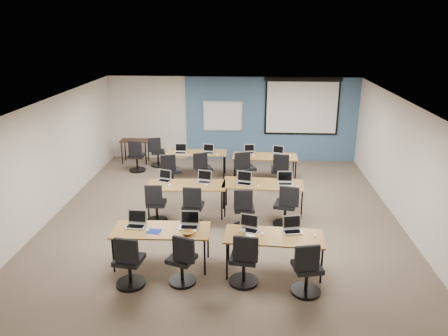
# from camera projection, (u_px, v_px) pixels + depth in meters

# --- Properties ---
(floor) EXTENTS (8.00, 9.00, 0.02)m
(floor) POSITION_uv_depth(u_px,v_px,m) (224.00, 216.00, 10.28)
(floor) COLOR #6B6354
(floor) RESTS_ON ground
(ceiling) EXTENTS (8.00, 9.00, 0.02)m
(ceiling) POSITION_uv_depth(u_px,v_px,m) (224.00, 102.00, 9.41)
(ceiling) COLOR white
(ceiling) RESTS_ON ground
(wall_back) EXTENTS (8.00, 0.04, 2.70)m
(wall_back) POSITION_uv_depth(u_px,v_px,m) (232.00, 119.00, 14.10)
(wall_back) COLOR beige
(wall_back) RESTS_ON ground
(wall_front) EXTENTS (8.00, 0.04, 2.70)m
(wall_front) POSITION_uv_depth(u_px,v_px,m) (203.00, 268.00, 5.59)
(wall_front) COLOR beige
(wall_front) RESTS_ON ground
(wall_left) EXTENTS (0.04, 9.00, 2.70)m
(wall_left) POSITION_uv_depth(u_px,v_px,m) (51.00, 158.00, 10.07)
(wall_left) COLOR beige
(wall_left) RESTS_ON ground
(wall_right) EXTENTS (0.04, 9.00, 2.70)m
(wall_right) POSITION_uv_depth(u_px,v_px,m) (405.00, 165.00, 9.62)
(wall_right) COLOR beige
(wall_right) RESTS_ON ground
(blue_accent_panel) EXTENTS (5.50, 0.04, 2.70)m
(blue_accent_panel) POSITION_uv_depth(u_px,v_px,m) (271.00, 120.00, 14.00)
(blue_accent_panel) COLOR #3D5977
(blue_accent_panel) RESTS_ON wall_back
(whiteboard) EXTENTS (1.28, 0.03, 0.98)m
(whiteboard) POSITION_uv_depth(u_px,v_px,m) (223.00, 116.00, 14.02)
(whiteboard) COLOR silver
(whiteboard) RESTS_ON wall_back
(projector_screen) EXTENTS (2.40, 0.10, 1.82)m
(projector_screen) POSITION_uv_depth(u_px,v_px,m) (302.00, 104.00, 13.72)
(projector_screen) COLOR black
(projector_screen) RESTS_ON wall_back
(training_table_front_left) EXTENTS (1.78, 0.74, 0.73)m
(training_table_front_left) POSITION_uv_depth(u_px,v_px,m) (161.00, 232.00, 8.01)
(training_table_front_left) COLOR brown
(training_table_front_left) RESTS_ON floor
(training_table_front_right) EXTENTS (1.76, 0.73, 0.73)m
(training_table_front_right) POSITION_uv_depth(u_px,v_px,m) (274.00, 238.00, 7.77)
(training_table_front_right) COLOR brown
(training_table_front_right) RESTS_ON floor
(training_table_mid_left) EXTENTS (1.82, 0.76, 0.73)m
(training_table_mid_left) POSITION_uv_depth(u_px,v_px,m) (186.00, 186.00, 10.20)
(training_table_mid_left) COLOR brown
(training_table_mid_left) RESTS_ON floor
(training_table_mid_right) EXTENTS (1.89, 0.79, 0.73)m
(training_table_mid_right) POSITION_uv_depth(u_px,v_px,m) (263.00, 185.00, 10.27)
(training_table_mid_right) COLOR #A97C3F
(training_table_mid_right) RESTS_ON floor
(training_table_back_left) EXTENTS (1.74, 0.73, 0.73)m
(training_table_back_left) POSITION_uv_depth(u_px,v_px,m) (197.00, 154.00, 12.69)
(training_table_back_left) COLOR #A05D29
(training_table_back_left) RESTS_ON floor
(training_table_back_right) EXTENTS (1.82, 0.76, 0.73)m
(training_table_back_right) POSITION_uv_depth(u_px,v_px,m) (265.00, 157.00, 12.36)
(training_table_back_right) COLOR #9C7645
(training_table_back_right) RESTS_ON floor
(laptop_0) EXTENTS (0.36, 0.31, 0.27)m
(laptop_0) POSITION_uv_depth(u_px,v_px,m) (136.00, 222.00, 8.12)
(laptop_0) COLOR #A6A7B3
(laptop_0) RESTS_ON training_table_front_left
(mouse_0) EXTENTS (0.06, 0.09, 0.03)m
(mouse_0) POSITION_uv_depth(u_px,v_px,m) (148.00, 230.00, 7.96)
(mouse_0) COLOR white
(mouse_0) RESTS_ON training_table_front_left
(task_chair_0) EXTENTS (0.51, 0.51, 0.99)m
(task_chair_0) POSITION_uv_depth(u_px,v_px,m) (129.00, 266.00, 7.42)
(task_chair_0) COLOR black
(task_chair_0) RESTS_ON floor
(laptop_1) EXTENTS (0.36, 0.30, 0.27)m
(laptop_1) POSITION_uv_depth(u_px,v_px,m) (189.00, 223.00, 8.09)
(laptop_1) COLOR silver
(laptop_1) RESTS_ON training_table_front_left
(mouse_1) EXTENTS (0.07, 0.11, 0.04)m
(mouse_1) POSITION_uv_depth(u_px,v_px,m) (195.00, 231.00, 7.91)
(mouse_1) COLOR white
(mouse_1) RESTS_ON training_table_front_left
(task_chair_1) EXTENTS (0.51, 0.48, 0.97)m
(task_chair_1) POSITION_uv_depth(u_px,v_px,m) (182.00, 264.00, 7.49)
(task_chair_1) COLOR black
(task_chair_1) RESTS_ON floor
(laptop_2) EXTENTS (0.34, 0.29, 0.26)m
(laptop_2) POSITION_uv_depth(u_px,v_px,m) (249.00, 226.00, 7.97)
(laptop_2) COLOR #9F9FAA
(laptop_2) RESTS_ON training_table_front_right
(mouse_2) EXTENTS (0.08, 0.11, 0.03)m
(mouse_2) POSITION_uv_depth(u_px,v_px,m) (262.00, 233.00, 7.82)
(mouse_2) COLOR white
(mouse_2) RESTS_ON training_table_front_right
(task_chair_2) EXTENTS (0.52, 0.52, 1.00)m
(task_chair_2) POSITION_uv_depth(u_px,v_px,m) (244.00, 264.00, 7.47)
(task_chair_2) COLOR black
(task_chair_2) RESTS_ON floor
(laptop_3) EXTENTS (0.34, 0.29, 0.26)m
(laptop_3) POSITION_uv_depth(u_px,v_px,m) (292.00, 228.00, 7.92)
(laptop_3) COLOR #A5A5AD
(laptop_3) RESTS_ON training_table_front_right
(mouse_3) EXTENTS (0.09, 0.11, 0.03)m
(mouse_3) POSITION_uv_depth(u_px,v_px,m) (315.00, 236.00, 7.74)
(mouse_3) COLOR white
(mouse_3) RESTS_ON training_table_front_right
(task_chair_3) EXTENTS (0.50, 0.50, 0.99)m
(task_chair_3) POSITION_uv_depth(u_px,v_px,m) (307.00, 273.00, 7.20)
(task_chair_3) COLOR black
(task_chair_3) RESTS_ON floor
(laptop_4) EXTENTS (0.32, 0.27, 0.24)m
(laptop_4) POSITION_uv_depth(u_px,v_px,m) (165.00, 178.00, 10.43)
(laptop_4) COLOR #A8A8A9
(laptop_4) RESTS_ON training_table_mid_left
(mouse_4) EXTENTS (0.07, 0.10, 0.03)m
(mouse_4) POSITION_uv_depth(u_px,v_px,m) (169.00, 185.00, 10.14)
(mouse_4) COLOR white
(mouse_4) RESTS_ON training_table_mid_left
(task_chair_4) EXTENTS (0.47, 0.47, 0.95)m
(task_chair_4) POSITION_uv_depth(u_px,v_px,m) (156.00, 207.00, 9.81)
(task_chair_4) COLOR black
(task_chair_4) RESTS_ON floor
(laptop_5) EXTENTS (0.34, 0.29, 0.26)m
(laptop_5) POSITION_uv_depth(u_px,v_px,m) (204.00, 179.00, 10.34)
(laptop_5) COLOR #A8A8AD
(laptop_5) RESTS_ON training_table_mid_left
(mouse_5) EXTENTS (0.08, 0.10, 0.03)m
(mouse_5) POSITION_uv_depth(u_px,v_px,m) (207.00, 185.00, 10.15)
(mouse_5) COLOR white
(mouse_5) RESTS_ON training_table_mid_left
(task_chair_5) EXTENTS (0.49, 0.49, 0.98)m
(task_chair_5) POSITION_uv_depth(u_px,v_px,m) (193.00, 210.00, 9.62)
(task_chair_5) COLOR black
(task_chair_5) RESTS_ON floor
(laptop_6) EXTENTS (0.36, 0.30, 0.27)m
(laptop_6) POSITION_uv_depth(u_px,v_px,m) (244.00, 181.00, 10.25)
(laptop_6) COLOR #B7B7B7
(laptop_6) RESTS_ON training_table_mid_right
(mouse_6) EXTENTS (0.08, 0.10, 0.03)m
(mouse_6) POSITION_uv_depth(u_px,v_px,m) (258.00, 186.00, 10.06)
(mouse_6) COLOR white
(mouse_6) RESTS_ON training_table_mid_right
(task_chair_6) EXTENTS (0.49, 0.49, 0.97)m
(task_chair_6) POSITION_uv_depth(u_px,v_px,m) (244.00, 212.00, 9.50)
(task_chair_6) COLOR black
(task_chair_6) RESTS_ON floor
(laptop_7) EXTENTS (0.36, 0.31, 0.27)m
(laptop_7) POSITION_uv_depth(u_px,v_px,m) (285.00, 181.00, 10.23)
(laptop_7) COLOR silver
(laptop_7) RESTS_ON training_table_mid_right
(mouse_7) EXTENTS (0.06, 0.10, 0.03)m
(mouse_7) POSITION_uv_depth(u_px,v_px,m) (298.00, 186.00, 10.07)
(mouse_7) COLOR white
(mouse_7) RESTS_ON training_table_mid_right
(task_chair_7) EXTENTS (0.52, 0.52, 1.00)m
(task_chair_7) POSITION_uv_depth(u_px,v_px,m) (286.00, 209.00, 9.63)
(task_chair_7) COLOR black
(task_chair_7) RESTS_ON floor
(laptop_8) EXTENTS (0.34, 0.29, 0.26)m
(laptop_8) POSITION_uv_depth(u_px,v_px,m) (181.00, 151.00, 12.61)
(laptop_8) COLOR silver
(laptop_8) RESTS_ON training_table_back_left
(mouse_8) EXTENTS (0.07, 0.10, 0.03)m
(mouse_8) POSITION_uv_depth(u_px,v_px,m) (188.00, 155.00, 12.40)
(mouse_8) COLOR white
(mouse_8) RESTS_ON training_table_back_left
(task_chair_8) EXTENTS (0.51, 0.49, 0.97)m
(task_chair_8) POSITION_uv_depth(u_px,v_px,m) (171.00, 174.00, 11.90)
(task_chair_8) COLOR black
(task_chair_8) RESTS_ON floor
(laptop_9) EXTENTS (0.32, 0.27, 0.24)m
(laptop_9) POSITION_uv_depth(u_px,v_px,m) (208.00, 151.00, 12.61)
(laptop_9) COLOR #A4A4AC
(laptop_9) RESTS_ON training_table_back_left
(mouse_9) EXTENTS (0.08, 0.11, 0.03)m
(mouse_9) POSITION_uv_depth(u_px,v_px,m) (218.00, 155.00, 12.42)
(mouse_9) COLOR white
(mouse_9) RESTS_ON training_table_back_left
(task_chair_9) EXTENTS (0.51, 0.48, 0.97)m
(task_chair_9) POSITION_uv_depth(u_px,v_px,m) (203.00, 171.00, 12.08)
(task_chair_9) COLOR black
(task_chair_9) RESTS_ON floor
(laptop_10) EXTENTS (0.31, 0.26, 0.24)m
(laptop_10) POSITION_uv_depth(u_px,v_px,m) (249.00, 151.00, 12.62)
(laptop_10) COLOR silver
(laptop_10) RESTS_ON training_table_back_right
(mouse_10) EXTENTS (0.08, 0.10, 0.03)m
(mouse_10) POSITION_uv_depth(u_px,v_px,m) (253.00, 155.00, 12.36)
(mouse_10) COLOR white
(mouse_10) RESTS_ON training_table_back_right
(task_chair_10) EXTENTS (0.58, 0.54, 1.02)m
(task_chair_10) POSITION_uv_depth(u_px,v_px,m) (245.00, 172.00, 11.98)
(task_chair_10) COLOR black
(task_chair_10) RESTS_ON floor
(laptop_11) EXTENTS (0.33, 0.28, 0.25)m
(laptop_11) POSITION_uv_depth(u_px,v_px,m) (278.00, 153.00, 12.44)
(laptop_11) COLOR #9FA0A8
(laptop_11) RESTS_ON training_table_back_right
(mouse_11) EXTENTS (0.09, 0.12, 0.04)m
(mouse_11) POSITION_uv_depth(u_px,v_px,m) (290.00, 156.00, 12.32)
(mouse_11) COLOR white
(mouse_11) RESTS_ON training_table_back_right
(task_chair_11) EXTENTS (0.52, 0.52, 1.00)m
(task_chair_11) POSITION_uv_depth(u_px,v_px,m) (280.00, 174.00, 11.87)
(task_chair_11) COLOR black
(task_chair_11) RESTS_ON floor
(blue_mousepad) EXTENTS (0.28, 0.24, 0.01)m
(blue_mousepad) POSITION_uv_depth(u_px,v_px,m) (154.00, 231.00, 7.91)
(blue_mousepad) COLOR navy
(blue_mousepad) RESTS_ON training_table_front_left
(snack_bowl) EXTENTS (0.26, 0.26, 0.05)m
(snack_bowl) POSITION_uv_depth(u_px,v_px,m) (188.00, 233.00, 7.81)
(snack_bowl) COLOR brown
(snack_bowl) RESTS_ON training_table_front_left
(snack_plate) EXTENTS (0.21, 0.21, 0.01)m
(snack_plate) POSITION_uv_depth(u_px,v_px,m) (251.00, 235.00, 7.77)
(snack_plate) COLOR white
(snack_plate) RESTS_ON training_table_front_right
(coffee_cup) EXTENTS (0.10, 0.10, 0.07)m
(coffee_cup) POSITION_uv_depth(u_px,v_px,m) (243.00, 232.00, 7.79)
(coffee_cup) COLOR white
(coffee_cup) RESTS_ON snack_plate
(utility_table) EXTENTS (0.89, 0.49, 0.75)m
(utility_table) POSITION_uv_depth(u_px,v_px,m) (135.00, 143.00, 13.95)
(utility_table) COLOR black
(utility_table) RESTS_ON floor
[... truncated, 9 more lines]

